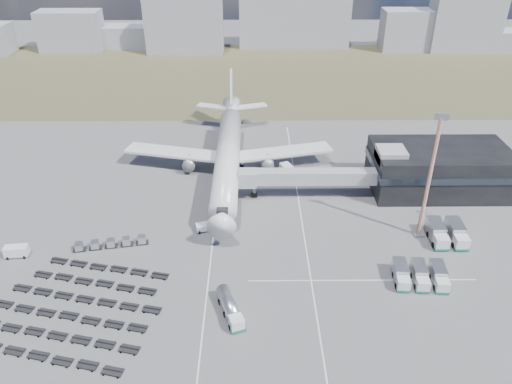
{
  "coord_description": "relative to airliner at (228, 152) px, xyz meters",
  "views": [
    {
      "loc": [
        5.79,
        -75.18,
        57.6
      ],
      "look_at": [
        6.55,
        15.84,
        4.0
      ],
      "focal_mm": 35.0,
      "sensor_mm": 36.0,
      "label": 1
    }
  ],
  "objects": [
    {
      "name": "ground",
      "position": [
        0.0,
        -32.38,
        -5.29
      ],
      "size": [
        420.0,
        420.0,
        0.0
      ],
      "primitive_type": "plane",
      "color": "#565659",
      "rests_on": "ground"
    },
    {
      "name": "baggage_dollies",
      "position": [
        -23.22,
        -47.29,
        -4.94
      ],
      "size": [
        30.04,
        27.45,
        0.71
      ],
      "rotation": [
        0.0,
        0.0,
        -0.23
      ],
      "color": "black",
      "rests_on": "ground"
    },
    {
      "name": "service_trucks_far",
      "position": [
        43.49,
        -28.69,
        -3.6
      ],
      "size": [
        6.61,
        7.86,
        3.12
      ],
      "rotation": [
        0.0,
        0.0,
        -0.02
      ],
      "color": "silver",
      "rests_on": "ground"
    },
    {
      "name": "service_trucks_near",
      "position": [
        34.73,
        -40.8,
        -3.85
      ],
      "size": [
        9.23,
        7.27,
        2.66
      ],
      "rotation": [
        0.0,
        0.0,
        -0.08
      ],
      "color": "silver",
      "rests_on": "ground"
    },
    {
      "name": "catering_truck",
      "position": [
        14.34,
        -2.77,
        -3.96
      ],
      "size": [
        4.27,
        6.14,
        2.61
      ],
      "rotation": [
        0.0,
        0.0,
        0.38
      ],
      "color": "silver",
      "rests_on": "ground"
    },
    {
      "name": "utility_van",
      "position": [
        -38.1,
        -33.07,
        -4.16
      ],
      "size": [
        4.39,
        2.32,
        2.26
      ],
      "primitive_type": "cube",
      "rotation": [
        0.0,
        0.0,
        0.1
      ],
      "color": "silver",
      "rests_on": "ground"
    },
    {
      "name": "airliner",
      "position": [
        0.0,
        0.0,
        0.0
      ],
      "size": [
        51.59,
        64.53,
        17.62
      ],
      "color": "silver",
      "rests_on": "ground"
    },
    {
      "name": "fuel_tanker",
      "position": [
        2.18,
        -48.53,
        -3.86
      ],
      "size": [
        4.99,
        9.09,
        2.86
      ],
      "rotation": [
        0.0,
        0.0,
        0.33
      ],
      "color": "silver",
      "rests_on": "ground"
    },
    {
      "name": "grass_strip",
      "position": [
        0.0,
        77.62,
        -5.29
      ],
      "size": [
        420.0,
        90.0,
        0.01
      ],
      "primitive_type": "cube",
      "color": "#49492C",
      "rests_on": "ground"
    },
    {
      "name": "floodlight_mast",
      "position": [
        38.72,
        -26.73,
        7.57
      ],
      "size": [
        2.45,
        1.98,
        25.66
      ],
      "rotation": [
        0.0,
        0.0,
        -0.22
      ],
      "color": "#AF3E1C",
      "rests_on": "ground"
    },
    {
      "name": "skyline",
      "position": [
        -13.94,
        116.01,
        4.92
      ],
      "size": [
        318.37,
        22.87,
        25.81
      ],
      "color": "#9495A2",
      "rests_on": "ground"
    },
    {
      "name": "lane_markings",
      "position": [
        9.77,
        -29.38,
        -5.29
      ],
      "size": [
        47.12,
        110.0,
        0.01
      ],
      "color": "silver",
      "rests_on": "ground"
    },
    {
      "name": "jet_bridge",
      "position": [
        15.9,
        -11.95,
        -0.24
      ],
      "size": [
        30.3,
        3.8,
        7.05
      ],
      "color": "#939399",
      "rests_on": "ground"
    },
    {
      "name": "terminal",
      "position": [
        47.77,
        -8.41,
        -0.04
      ],
      "size": [
        30.4,
        16.4,
        11.0
      ],
      "color": "black",
      "rests_on": "ground"
    },
    {
      "name": "uld_row",
      "position": [
        -21.31,
        -30.33,
        -4.37
      ],
      "size": [
        14.05,
        3.96,
        1.54
      ],
      "rotation": [
        0.0,
        0.0,
        0.18
      ],
      "color": "black",
      "rests_on": "ground"
    },
    {
      "name": "pushback_tug",
      "position": [
        -3.82,
        -24.88,
        -4.52
      ],
      "size": [
        3.86,
        2.8,
        1.54
      ],
      "primitive_type": "cube",
      "rotation": [
        0.0,
        0.0,
        0.27
      ],
      "color": "silver",
      "rests_on": "ground"
    }
  ]
}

